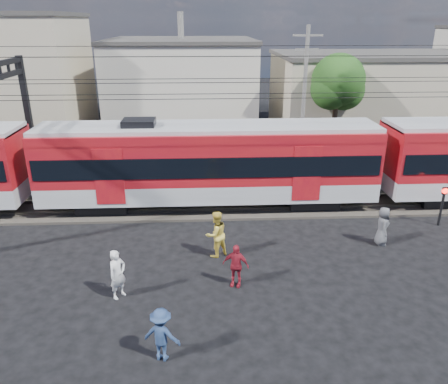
{
  "coord_description": "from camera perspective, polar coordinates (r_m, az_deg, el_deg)",
  "views": [
    {
      "loc": [
        -0.35,
        -12.11,
        8.73
      ],
      "look_at": [
        0.51,
        5.0,
        1.97
      ],
      "focal_mm": 35.0,
      "sensor_mm": 36.0,
      "label": 1
    }
  ],
  "objects": [
    {
      "name": "rail_near",
      "position": [
        21.17,
        -1.7,
        -2.31
      ],
      "size": [
        70.0,
        0.12,
        0.12
      ],
      "primitive_type": "cube",
      "color": "#59544C",
      "rests_on": "track_bed"
    },
    {
      "name": "pedestrian_e",
      "position": [
        19.19,
        20.0,
        -4.2
      ],
      "size": [
        0.67,
        0.9,
        1.65
      ],
      "primitive_type": "imported",
      "rotation": [
        0.0,
        0.0,
        1.38
      ],
      "color": "#4A4B4F",
      "rests_on": "ground"
    },
    {
      "name": "building_midwest",
      "position": [
        39.47,
        -5.43,
        14.05
      ],
      "size": [
        12.24,
        12.24,
        7.3
      ],
      "color": "beige",
      "rests_on": "ground"
    },
    {
      "name": "ground",
      "position": [
        14.94,
        -1.03,
        -14.26
      ],
      "size": [
        120.0,
        120.0,
        0.0
      ],
      "primitive_type": "plane",
      "color": "black",
      "rests_on": "ground"
    },
    {
      "name": "building_mideast",
      "position": [
        39.26,
        19.03,
        12.23
      ],
      "size": [
        16.32,
        10.2,
        6.3
      ],
      "color": "tan",
      "rests_on": "ground"
    },
    {
      "name": "commuter_train",
      "position": [
        21.09,
        -1.46,
        4.05
      ],
      "size": [
        50.3,
        3.08,
        4.17
      ],
      "color": "black",
      "rests_on": "ground"
    },
    {
      "name": "pedestrian_c",
      "position": [
        12.55,
        -8.17,
        -17.96
      ],
      "size": [
        1.16,
        0.87,
        1.6
      ],
      "primitive_type": "imported",
      "rotation": [
        0.0,
        0.0,
        2.84
      ],
      "color": "navy",
      "rests_on": "ground"
    },
    {
      "name": "track_bed",
      "position": [
        21.9,
        -1.74,
        -1.81
      ],
      "size": [
        70.0,
        3.4,
        0.12
      ],
      "primitive_type": "cube",
      "color": "#2D2823",
      "rests_on": "ground"
    },
    {
      "name": "catenary",
      "position": [
        22.05,
        -25.38,
        10.11
      ],
      "size": [
        70.0,
        9.3,
        7.52
      ],
      "color": "black",
      "rests_on": "ground"
    },
    {
      "name": "rail_far",
      "position": [
        22.55,
        -1.79,
        -0.77
      ],
      "size": [
        70.0,
        0.12,
        0.12
      ],
      "primitive_type": "cube",
      "color": "#59544C",
      "rests_on": "track_bed"
    },
    {
      "name": "utility_pole_mid",
      "position": [
        28.16,
        10.43,
        12.61
      ],
      "size": [
        1.8,
        0.24,
        8.5
      ],
      "color": "slate",
      "rests_on": "ground"
    },
    {
      "name": "pedestrian_d",
      "position": [
        15.37,
        1.53,
        -9.56
      ],
      "size": [
        1.01,
        0.66,
        1.59
      ],
      "primitive_type": "imported",
      "rotation": [
        0.0,
        0.0,
        -0.31
      ],
      "color": "maroon",
      "rests_on": "ground"
    },
    {
      "name": "tree_near",
      "position": [
        31.94,
        14.93,
        13.51
      ],
      "size": [
        3.82,
        3.64,
        6.72
      ],
      "color": "#382619",
      "rests_on": "ground"
    },
    {
      "name": "crossing_signal",
      "position": [
        21.82,
        26.71,
        -0.83
      ],
      "size": [
        0.27,
        0.27,
        1.86
      ],
      "color": "black",
      "rests_on": "ground"
    },
    {
      "name": "pedestrian_a",
      "position": [
        15.17,
        -13.73,
        -10.39
      ],
      "size": [
        0.73,
        0.75,
        1.74
      ],
      "primitive_type": "imported",
      "rotation": [
        0.0,
        0.0,
        0.86
      ],
      "color": "silver",
      "rests_on": "ground"
    },
    {
      "name": "pedestrian_b",
      "position": [
        17.13,
        -1.05,
        -5.51
      ],
      "size": [
        1.16,
        1.11,
        1.89
      ],
      "primitive_type": "imported",
      "rotation": [
        0.0,
        0.0,
        3.73
      ],
      "color": "#E3C747",
      "rests_on": "ground"
    }
  ]
}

